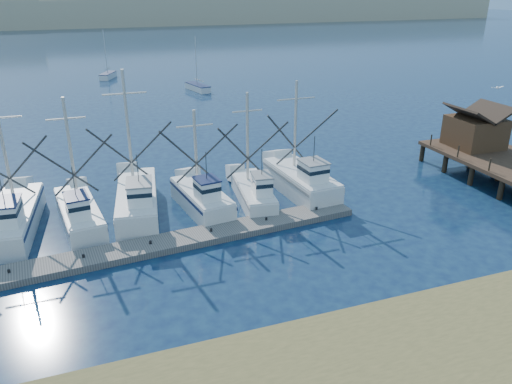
% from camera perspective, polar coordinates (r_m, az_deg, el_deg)
% --- Properties ---
extents(ground, '(500.00, 500.00, 0.00)m').
position_cam_1_polar(ground, '(28.53, 6.32, -10.00)').
color(ground, '#0C1938').
rests_on(ground, ground).
extents(floating_dock, '(32.67, 5.03, 0.43)m').
position_cam_1_polar(floating_dock, '(31.63, -15.46, -6.78)').
color(floating_dock, slate).
rests_on(floating_dock, ground).
extents(timber_pier, '(7.00, 20.00, 8.00)m').
position_cam_1_polar(timber_pier, '(45.93, 26.52, 4.13)').
color(timber_pier, black).
rests_on(timber_pier, ground).
extents(dune_ridge, '(360.00, 60.00, 10.00)m').
position_cam_1_polar(dune_ridge, '(231.88, -18.10, 19.13)').
color(dune_ridge, tan).
rests_on(dune_ridge, ground).
extents(trawler_fleet, '(32.06, 9.47, 10.02)m').
position_cam_1_polar(trawler_fleet, '(36.01, -16.05, -1.72)').
color(trawler_fleet, silver).
rests_on(trawler_fleet, ground).
extents(sailboat_near, '(2.87, 6.01, 8.10)m').
position_cam_1_polar(sailboat_near, '(79.42, -6.68, 11.80)').
color(sailboat_near, silver).
rests_on(sailboat_near, ground).
extents(sailboat_far, '(3.31, 4.97, 8.10)m').
position_cam_1_polar(sailboat_far, '(93.10, -16.56, 12.65)').
color(sailboat_far, silver).
rests_on(sailboat_far, ground).
extents(flying_gull, '(1.15, 0.21, 0.21)m').
position_cam_1_polar(flying_gull, '(43.80, 25.87, 10.69)').
color(flying_gull, white).
rests_on(flying_gull, ground).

